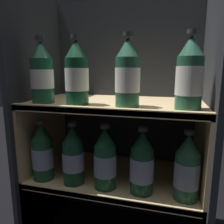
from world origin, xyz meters
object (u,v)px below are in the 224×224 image
at_px(bottle_upper_front_1, 77,75).
at_px(bottle_lower_front_2, 105,160).
at_px(bottle_lower_front_0, 43,153).
at_px(bottle_upper_front_2, 128,75).
at_px(bottle_lower_front_1, 73,157).
at_px(bottle_upper_front_0, 42,74).
at_px(bottle_lower_front_3, 142,164).
at_px(bottle_upper_front_3, 190,76).
at_px(bottle_lower_front_4, 187,169).

distance_m(bottle_upper_front_1, bottle_lower_front_2, 0.32).
bearing_deg(bottle_lower_front_0, bottle_upper_front_2, 0.00).
relative_size(bottle_lower_front_0, bottle_lower_front_1, 1.00).
relative_size(bottle_upper_front_0, bottle_lower_front_3, 1.00).
xyz_separation_m(bottle_upper_front_2, bottle_upper_front_3, (0.19, 0.00, -0.00)).
bearing_deg(bottle_upper_front_0, bottle_lower_front_3, 0.00).
bearing_deg(bottle_upper_front_3, bottle_upper_front_1, 180.00).
relative_size(bottle_upper_front_2, bottle_lower_front_4, 1.00).
distance_m(bottle_lower_front_1, bottle_lower_front_2, 0.13).
bearing_deg(bottle_upper_front_0, bottle_lower_front_1, 0.00).
height_order(bottle_upper_front_1, bottle_lower_front_1, bottle_upper_front_1).
distance_m(bottle_upper_front_0, bottle_lower_front_1, 0.32).
bearing_deg(bottle_lower_front_3, bottle_lower_front_1, 180.00).
bearing_deg(bottle_lower_front_2, bottle_lower_front_1, 180.00).
relative_size(bottle_upper_front_3, bottle_lower_front_3, 1.00).
relative_size(bottle_upper_front_1, bottle_lower_front_2, 1.00).
height_order(bottle_upper_front_1, bottle_lower_front_4, bottle_upper_front_1).
relative_size(bottle_upper_front_2, bottle_lower_front_0, 1.00).
height_order(bottle_upper_front_1, bottle_lower_front_2, bottle_upper_front_1).
distance_m(bottle_upper_front_0, bottle_lower_front_0, 0.31).
bearing_deg(bottle_lower_front_4, bottle_upper_front_2, -180.00).
distance_m(bottle_lower_front_3, bottle_lower_front_4, 0.15).
xyz_separation_m(bottle_upper_front_0, bottle_upper_front_1, (0.14, 0.00, -0.00)).
relative_size(bottle_lower_front_2, bottle_lower_front_3, 1.00).
bearing_deg(bottle_lower_front_1, bottle_lower_front_0, 180.00).
height_order(bottle_upper_front_1, bottle_lower_front_3, bottle_upper_front_1).
bearing_deg(bottle_upper_front_2, bottle_lower_front_4, 0.00).
relative_size(bottle_upper_front_0, bottle_lower_front_0, 1.00).
bearing_deg(bottle_upper_front_2, bottle_upper_front_0, 180.00).
relative_size(bottle_upper_front_0, bottle_lower_front_1, 1.00).
xyz_separation_m(bottle_lower_front_2, bottle_lower_front_4, (0.28, 0.00, -0.00)).
bearing_deg(bottle_upper_front_3, bottle_lower_front_3, 180.00).
height_order(bottle_upper_front_3, bottle_lower_front_1, bottle_upper_front_3).
xyz_separation_m(bottle_upper_front_0, bottle_lower_front_3, (0.37, 0.00, -0.30)).
distance_m(bottle_upper_front_2, bottle_lower_front_0, 0.45).
relative_size(bottle_lower_front_0, bottle_lower_front_4, 1.00).
bearing_deg(bottle_lower_front_3, bottle_lower_front_2, 180.00).
bearing_deg(bottle_upper_front_1, bottle_lower_front_0, 180.00).
xyz_separation_m(bottle_lower_front_0, bottle_lower_front_2, (0.26, 0.00, 0.00)).
bearing_deg(bottle_lower_front_1, bottle_upper_front_0, 180.00).
relative_size(bottle_upper_front_1, bottle_upper_front_2, 1.00).
bearing_deg(bottle_lower_front_1, bottle_upper_front_2, 0.00).
height_order(bottle_lower_front_0, bottle_lower_front_4, same).
bearing_deg(bottle_upper_front_0, bottle_upper_front_1, 0.00).
xyz_separation_m(bottle_lower_front_2, bottle_lower_front_3, (0.13, 0.00, -0.00)).
xyz_separation_m(bottle_upper_front_3, bottle_lower_front_2, (-0.27, 0.00, -0.30)).
bearing_deg(bottle_upper_front_1, bottle_upper_front_0, 180.00).
bearing_deg(bottle_upper_front_1, bottle_lower_front_3, 0.00).
bearing_deg(bottle_upper_front_2, bottle_upper_front_1, 180.00).
relative_size(bottle_upper_front_2, bottle_upper_front_3, 1.00).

